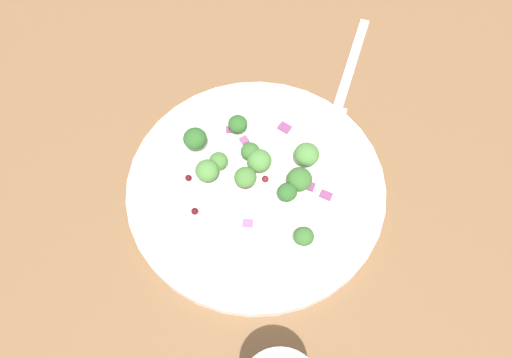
{
  "coord_description": "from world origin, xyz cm",
  "views": [
    {
      "loc": [
        14.12,
        -20.6,
        56.43
      ],
      "look_at": [
        -2.9,
        2.66,
        2.7
      ],
      "focal_mm": 39.22,
      "sensor_mm": 36.0,
      "label": 1
    }
  ],
  "objects_px": {
    "broccoli_floret_2": "(195,139)",
    "fork": "(347,79)",
    "plate": "(256,187)",
    "broccoli_floret_0": "(219,161)",
    "broccoli_floret_1": "(238,124)"
  },
  "relations": [
    {
      "from": "broccoli_floret_2",
      "to": "fork",
      "type": "height_order",
      "value": "broccoli_floret_2"
    },
    {
      "from": "fork",
      "to": "broccoli_floret_2",
      "type": "bearing_deg",
      "value": -113.05
    },
    {
      "from": "plate",
      "to": "broccoli_floret_2",
      "type": "xyz_separation_m",
      "value": [
        -0.08,
        -0.0,
        0.02
      ]
    },
    {
      "from": "broccoli_floret_2",
      "to": "fork",
      "type": "bearing_deg",
      "value": 66.95
    },
    {
      "from": "plate",
      "to": "broccoli_floret_2",
      "type": "distance_m",
      "value": 0.09
    },
    {
      "from": "broccoli_floret_0",
      "to": "broccoli_floret_1",
      "type": "height_order",
      "value": "broccoli_floret_0"
    },
    {
      "from": "plate",
      "to": "broccoli_floret_1",
      "type": "height_order",
      "value": "broccoli_floret_1"
    },
    {
      "from": "broccoli_floret_1",
      "to": "fork",
      "type": "distance_m",
      "value": 0.16
    },
    {
      "from": "broccoli_floret_0",
      "to": "broccoli_floret_2",
      "type": "distance_m",
      "value": 0.04
    },
    {
      "from": "plate",
      "to": "broccoli_floret_1",
      "type": "xyz_separation_m",
      "value": [
        -0.06,
        0.05,
        0.02
      ]
    },
    {
      "from": "plate",
      "to": "broccoli_floret_1",
      "type": "bearing_deg",
      "value": 142.56
    },
    {
      "from": "broccoli_floret_2",
      "to": "plate",
      "type": "bearing_deg",
      "value": 1.13
    },
    {
      "from": "broccoli_floret_2",
      "to": "fork",
      "type": "xyz_separation_m",
      "value": [
        0.08,
        0.2,
        -0.03
      ]
    },
    {
      "from": "plate",
      "to": "broccoli_floret_0",
      "type": "relative_size",
      "value": 13.71
    },
    {
      "from": "plate",
      "to": "fork",
      "type": "xyz_separation_m",
      "value": [
        -0.0,
        0.19,
        -0.01
      ]
    }
  ]
}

